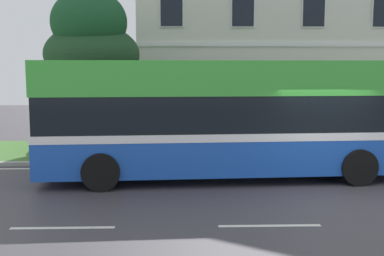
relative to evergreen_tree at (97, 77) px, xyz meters
name	(u,v)px	position (x,y,z in m)	size (l,w,h in m)	color
ground_plane	(330,192)	(6.77, -6.49, -2.69)	(60.00, 56.00, 0.18)	#433F45
iron_verge_railing	(360,143)	(8.89, -2.87, -2.05)	(16.55, 0.04, 0.97)	black
evergreen_tree	(97,77)	(0.00, 0.00, 0.00)	(4.31, 4.31, 5.73)	#423328
single_decker_bus	(226,117)	(4.33, -4.92, -0.98)	(10.20, 3.12, 3.23)	blue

